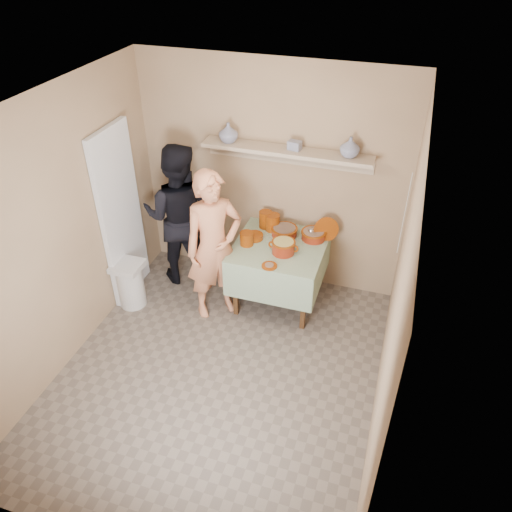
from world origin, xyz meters
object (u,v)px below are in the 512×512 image
at_px(serving_table, 279,254).
at_px(person_helper, 179,215).
at_px(person_cook, 214,247).
at_px(cazuela_rice, 283,246).
at_px(trash_bin, 131,284).

bearing_deg(serving_table, person_helper, 175.76).
bearing_deg(person_helper, serving_table, 164.40).
height_order(person_cook, cazuela_rice, person_cook).
bearing_deg(person_helper, trash_bin, 51.65).
xyz_separation_m(cazuela_rice, trash_bin, (-1.64, -0.45, -0.56)).
bearing_deg(person_helper, person_cook, 131.65).
xyz_separation_m(person_helper, trash_bin, (-0.34, -0.67, -0.58)).
distance_m(person_cook, trash_bin, 1.13).
relative_size(person_cook, person_helper, 0.99).
bearing_deg(person_cook, serving_table, -10.12).
xyz_separation_m(person_cook, cazuela_rice, (0.68, 0.24, -0.01)).
bearing_deg(trash_bin, person_cook, 12.19).
bearing_deg(trash_bin, serving_table, 20.30).
distance_m(person_cook, cazuela_rice, 0.73).
bearing_deg(cazuela_rice, person_helper, 170.41).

